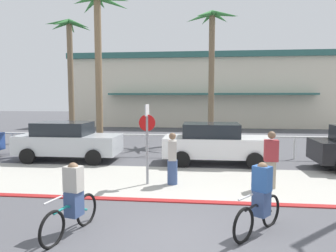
{
  "coord_description": "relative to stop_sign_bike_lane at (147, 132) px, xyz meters",
  "views": [
    {
      "loc": [
        0.38,
        -6.0,
        2.82
      ],
      "look_at": [
        -0.94,
        6.0,
        1.67
      ],
      "focal_mm": 33.78,
      "sensor_mm": 36.0,
      "label": 1
    }
  ],
  "objects": [
    {
      "name": "palm_tree_0",
      "position": [
        -6.86,
        10.19,
        4.04
      ],
      "size": [
        3.02,
        3.49,
        7.74
      ],
      "color": "#756047",
      "rests_on": "ground"
    },
    {
      "name": "stop_sign_bike_lane",
      "position": [
        0.0,
        0.0,
        0.0
      ],
      "size": [
        0.52,
        0.56,
        2.56
      ],
      "color": "gray",
      "rests_on": "ground"
    },
    {
      "name": "car_white_2",
      "position": [
        2.28,
        3.4,
        -0.81
      ],
      "size": [
        4.4,
        2.02,
        1.69
      ],
      "color": "white",
      "rests_on": "ground"
    },
    {
      "name": "ground_plane",
      "position": [
        1.35,
        6.26,
        -1.68
      ],
      "size": [
        80.0,
        80.0,
        0.0
      ],
      "primitive_type": "plane",
      "color": "#4C4C51"
    },
    {
      "name": "palm_tree_1",
      "position": [
        -3.71,
        6.63,
        4.42
      ],
      "size": [
        3.07,
        3.28,
        8.09
      ],
      "color": "#846B4C",
      "rests_on": "ground"
    },
    {
      "name": "rail_fence",
      "position": [
        1.35,
        4.76,
        -0.84
      ],
      "size": [
        22.44,
        0.08,
        1.04
      ],
      "color": "white",
      "rests_on": "ground"
    },
    {
      "name": "pedestrian_0",
      "position": [
        3.81,
        -0.03,
        -0.86
      ],
      "size": [
        0.4,
        0.33,
        1.76
      ],
      "color": "gray",
      "rests_on": "ground"
    },
    {
      "name": "building_backdrop",
      "position": [
        2.34,
        23.43,
        1.68
      ],
      "size": [
        25.85,
        11.76,
        6.68
      ],
      "color": "beige",
      "rests_on": "ground"
    },
    {
      "name": "cyclist_teal_1",
      "position": [
        -0.9,
        -3.72,
        -0.98
      ],
      "size": [
        0.49,
        1.78,
        1.5
      ],
      "color": "black",
      "rests_on": "ground"
    },
    {
      "name": "pedestrian_1",
      "position": [
        0.79,
        0.07,
        -0.91
      ],
      "size": [
        0.35,
        0.42,
        1.67
      ],
      "color": "#384C7A",
      "rests_on": "ground"
    },
    {
      "name": "palm_tree_2",
      "position": [
        2.24,
        10.03,
        4.42
      ],
      "size": [
        3.26,
        3.12,
        8.0
      ],
      "color": "#756047",
      "rests_on": "ground"
    },
    {
      "name": "car_silver_1",
      "position": [
        -4.12,
        3.37,
        -0.81
      ],
      "size": [
        4.4,
        2.02,
        1.69
      ],
      "color": "#B2B7BC",
      "rests_on": "ground"
    },
    {
      "name": "sidewalk_strip",
      "position": [
        1.35,
        0.46,
        -1.67
      ],
      "size": [
        44.0,
        4.0,
        0.02
      ],
      "primitive_type": "cube",
      "color": "#ADAAA0",
      "rests_on": "ground"
    },
    {
      "name": "cyclist_black_0",
      "position": [
        2.93,
        -3.26,
        -0.98
      ],
      "size": [
        1.19,
        1.45,
        1.5
      ],
      "color": "black",
      "rests_on": "ground"
    },
    {
      "name": "curb_paint",
      "position": [
        1.35,
        -1.54,
        -1.66
      ],
      "size": [
        44.0,
        0.24,
        0.03
      ],
      "primitive_type": "cube",
      "color": "maroon",
      "rests_on": "ground"
    }
  ]
}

